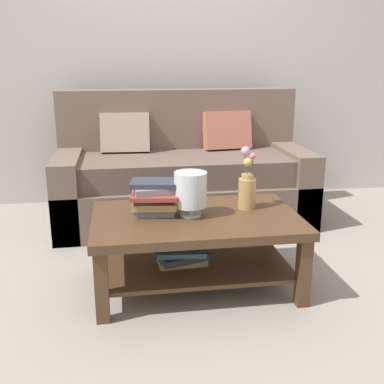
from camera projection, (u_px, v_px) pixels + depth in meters
ground_plane at (203, 264)px, 3.11m from camera, size 10.00×10.00×0.00m
back_wall at (172, 54)px, 4.31m from camera, size 6.40×0.12×2.70m
couch at (182, 177)px, 3.91m from camera, size 2.03×0.90×1.06m
coffee_table at (195, 236)px, 2.74m from camera, size 1.19×0.75×0.44m
book_stack_main at (155, 197)px, 2.70m from camera, size 0.32×0.27×0.20m
glass_hurricane_vase at (191, 190)px, 2.67m from camera, size 0.19×0.19×0.26m
flower_pitcher at (247, 187)px, 2.81m from camera, size 0.10×0.11×0.37m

